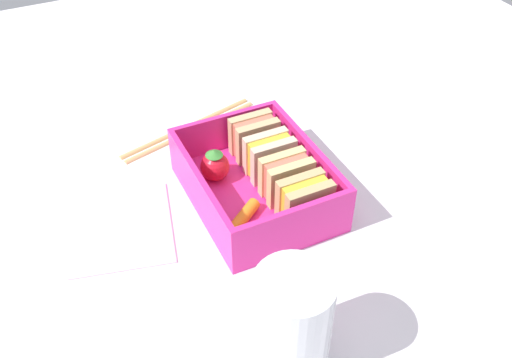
{
  "coord_description": "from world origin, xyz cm",
  "views": [
    {
      "loc": [
        40.1,
        -19.22,
        41.51
      ],
      "look_at": [
        0.0,
        0.0,
        2.7
      ],
      "focal_mm": 40.0,
      "sensor_mm": 36.0,
      "label": 1
    }
  ],
  "objects_px": {
    "sandwich_center": "(286,177)",
    "chopstick_pair": "(189,128)",
    "sandwich_center_right": "(305,200)",
    "sandwich_left": "(254,137)",
    "strawberry_far_left": "(215,166)",
    "drinking_glass": "(292,323)",
    "carrot_stick_far_left": "(244,217)",
    "sandwich_center_left": "(270,156)",
    "folded_napkin": "(121,227)"
  },
  "relations": [
    {
      "from": "sandwich_left",
      "to": "sandwich_center_left",
      "type": "distance_m",
      "value": 0.04
    },
    {
      "from": "chopstick_pair",
      "to": "drinking_glass",
      "type": "xyz_separation_m",
      "value": [
        0.33,
        -0.04,
        0.05
      ]
    },
    {
      "from": "sandwich_center",
      "to": "chopstick_pair",
      "type": "distance_m",
      "value": 0.17
    },
    {
      "from": "sandwich_center",
      "to": "carrot_stick_far_left",
      "type": "relative_size",
      "value": 1.12
    },
    {
      "from": "strawberry_far_left",
      "to": "sandwich_center_left",
      "type": "bearing_deg",
      "value": 72.66
    },
    {
      "from": "sandwich_left",
      "to": "chopstick_pair",
      "type": "distance_m",
      "value": 0.1
    },
    {
      "from": "sandwich_left",
      "to": "chopstick_pair",
      "type": "bearing_deg",
      "value": -152.78
    },
    {
      "from": "chopstick_pair",
      "to": "strawberry_far_left",
      "type": "bearing_deg",
      "value": -5.33
    },
    {
      "from": "sandwich_center_right",
      "to": "chopstick_pair",
      "type": "bearing_deg",
      "value": -167.3
    },
    {
      "from": "sandwich_left",
      "to": "carrot_stick_far_left",
      "type": "bearing_deg",
      "value": -30.92
    },
    {
      "from": "carrot_stick_far_left",
      "to": "drinking_glass",
      "type": "xyz_separation_m",
      "value": [
        0.15,
        -0.03,
        0.03
      ]
    },
    {
      "from": "strawberry_far_left",
      "to": "sandwich_center",
      "type": "bearing_deg",
      "value": 45.24
    },
    {
      "from": "sandwich_center",
      "to": "chopstick_pair",
      "type": "height_order",
      "value": "sandwich_center"
    },
    {
      "from": "chopstick_pair",
      "to": "folded_napkin",
      "type": "bearing_deg",
      "value": -43.58
    },
    {
      "from": "sandwich_center_right",
      "to": "sandwich_center_left",
      "type": "bearing_deg",
      "value": 180.0
    },
    {
      "from": "sandwich_left",
      "to": "carrot_stick_far_left",
      "type": "height_order",
      "value": "sandwich_left"
    },
    {
      "from": "strawberry_far_left",
      "to": "drinking_glass",
      "type": "distance_m",
      "value": 0.22
    },
    {
      "from": "sandwich_left",
      "to": "sandwich_center_right",
      "type": "bearing_deg",
      "value": 0.0
    },
    {
      "from": "chopstick_pair",
      "to": "sandwich_center_right",
      "type": "bearing_deg",
      "value": 12.7
    },
    {
      "from": "sandwich_left",
      "to": "sandwich_center",
      "type": "distance_m",
      "value": 0.08
    },
    {
      "from": "carrot_stick_far_left",
      "to": "sandwich_center_left",
      "type": "bearing_deg",
      "value": 134.81
    },
    {
      "from": "sandwich_center_right",
      "to": "strawberry_far_left",
      "type": "bearing_deg",
      "value": -149.1
    },
    {
      "from": "sandwich_center_left",
      "to": "sandwich_center",
      "type": "relative_size",
      "value": 1.0
    },
    {
      "from": "sandwich_center_right",
      "to": "strawberry_far_left",
      "type": "xyz_separation_m",
      "value": [
        -0.09,
        -0.06,
        -0.01
      ]
    },
    {
      "from": "sandwich_center",
      "to": "chopstick_pair",
      "type": "relative_size",
      "value": 0.27
    },
    {
      "from": "sandwich_center",
      "to": "sandwich_center_left",
      "type": "bearing_deg",
      "value": 180.0
    },
    {
      "from": "sandwich_center",
      "to": "strawberry_far_left",
      "type": "xyz_separation_m",
      "value": [
        -0.06,
        -0.06,
        -0.01
      ]
    },
    {
      "from": "sandwich_center_right",
      "to": "folded_napkin",
      "type": "bearing_deg",
      "value": -114.35
    },
    {
      "from": "chopstick_pair",
      "to": "drinking_glass",
      "type": "relative_size",
      "value": 1.9
    },
    {
      "from": "strawberry_far_left",
      "to": "chopstick_pair",
      "type": "height_order",
      "value": "strawberry_far_left"
    },
    {
      "from": "drinking_glass",
      "to": "folded_napkin",
      "type": "distance_m",
      "value": 0.22
    },
    {
      "from": "chopstick_pair",
      "to": "folded_napkin",
      "type": "xyz_separation_m",
      "value": [
        0.13,
        -0.12,
        -0.0
      ]
    },
    {
      "from": "sandwich_center_left",
      "to": "sandwich_center",
      "type": "height_order",
      "value": "same"
    },
    {
      "from": "drinking_glass",
      "to": "carrot_stick_far_left",
      "type": "bearing_deg",
      "value": 169.68
    },
    {
      "from": "sandwich_center_right",
      "to": "chopstick_pair",
      "type": "height_order",
      "value": "sandwich_center_right"
    },
    {
      "from": "sandwich_center_right",
      "to": "strawberry_far_left",
      "type": "relative_size",
      "value": 1.35
    },
    {
      "from": "sandwich_left",
      "to": "folded_napkin",
      "type": "xyz_separation_m",
      "value": [
        0.04,
        -0.17,
        -0.03
      ]
    },
    {
      "from": "sandwich_left",
      "to": "strawberry_far_left",
      "type": "bearing_deg",
      "value": -69.84
    },
    {
      "from": "carrot_stick_far_left",
      "to": "drinking_glass",
      "type": "distance_m",
      "value": 0.15
    },
    {
      "from": "sandwich_center_left",
      "to": "carrot_stick_far_left",
      "type": "relative_size",
      "value": 1.12
    },
    {
      "from": "sandwich_center_left",
      "to": "strawberry_far_left",
      "type": "xyz_separation_m",
      "value": [
        -0.02,
        -0.06,
        -0.01
      ]
    },
    {
      "from": "strawberry_far_left",
      "to": "chopstick_pair",
      "type": "distance_m",
      "value": 0.11
    },
    {
      "from": "sandwich_center",
      "to": "strawberry_far_left",
      "type": "distance_m",
      "value": 0.08
    },
    {
      "from": "sandwich_center",
      "to": "strawberry_far_left",
      "type": "bearing_deg",
      "value": -134.76
    },
    {
      "from": "sandwich_left",
      "to": "carrot_stick_far_left",
      "type": "xyz_separation_m",
      "value": [
        0.09,
        -0.06,
        -0.02
      ]
    },
    {
      "from": "sandwich_center_left",
      "to": "folded_napkin",
      "type": "relative_size",
      "value": 0.43
    },
    {
      "from": "sandwich_center_right",
      "to": "drinking_glass",
      "type": "height_order",
      "value": "drinking_glass"
    },
    {
      "from": "sandwich_center_left",
      "to": "carrot_stick_far_left",
      "type": "distance_m",
      "value": 0.08
    },
    {
      "from": "sandwich_center",
      "to": "folded_napkin",
      "type": "height_order",
      "value": "sandwich_center"
    },
    {
      "from": "sandwich_left",
      "to": "carrot_stick_far_left",
      "type": "distance_m",
      "value": 0.11
    }
  ]
}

